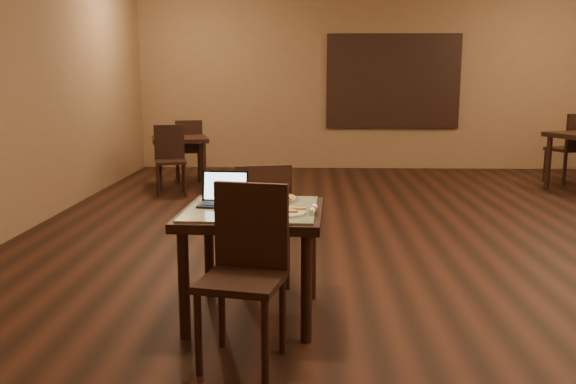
{
  "coord_description": "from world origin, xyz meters",
  "views": [
    {
      "loc": [
        -0.99,
        -5.98,
        1.61
      ],
      "look_at": [
        -1.12,
        -1.94,
        0.85
      ],
      "focal_mm": 38.0,
      "sensor_mm": 36.0,
      "label": 1
    }
  ],
  "objects_px": {
    "chair_main_far": "(262,218)",
    "other_table_b_chair_near": "(170,155)",
    "other_table_a_chair_far": "(572,144)",
    "other_table_b_chair_far": "(189,147)",
    "chair_main_near": "(246,263)",
    "pizza_pan": "(272,200)",
    "tiled_table": "(252,223)",
    "laptop": "(224,196)",
    "other_table_b": "(180,146)"
  },
  "relations": [
    {
      "from": "chair_main_far",
      "to": "other_table_b_chair_near",
      "type": "bearing_deg",
      "value": -79.21
    },
    {
      "from": "other_table_a_chair_far",
      "to": "other_table_b_chair_far",
      "type": "relative_size",
      "value": 1.13
    },
    {
      "from": "chair_main_near",
      "to": "pizza_pan",
      "type": "distance_m",
      "value": 0.88
    },
    {
      "from": "other_table_a_chair_far",
      "to": "other_table_b_chair_far",
      "type": "height_order",
      "value": "other_table_a_chair_far"
    },
    {
      "from": "pizza_pan",
      "to": "other_table_b_chair_near",
      "type": "relative_size",
      "value": 0.41
    },
    {
      "from": "pizza_pan",
      "to": "other_table_b_chair_near",
      "type": "height_order",
      "value": "other_table_b_chair_near"
    },
    {
      "from": "chair_main_near",
      "to": "tiled_table",
      "type": "bearing_deg",
      "value": 103.5
    },
    {
      "from": "laptop",
      "to": "other_table_b_chair_far",
      "type": "height_order",
      "value": "laptop"
    },
    {
      "from": "chair_main_near",
      "to": "other_table_b_chair_far",
      "type": "height_order",
      "value": "chair_main_near"
    },
    {
      "from": "tiled_table",
      "to": "pizza_pan",
      "type": "height_order",
      "value": "pizza_pan"
    },
    {
      "from": "chair_main_near",
      "to": "other_table_b_chair_far",
      "type": "distance_m",
      "value": 6.38
    },
    {
      "from": "pizza_pan",
      "to": "other_table_b",
      "type": "distance_m",
      "value": 5.06
    },
    {
      "from": "other_table_a_chair_far",
      "to": "other_table_b_chair_far",
      "type": "xyz_separation_m",
      "value": [
        -5.91,
        0.11,
        -0.07
      ]
    },
    {
      "from": "chair_main_far",
      "to": "other_table_a_chair_far",
      "type": "relative_size",
      "value": 0.9
    },
    {
      "from": "chair_main_far",
      "to": "other_table_b_chair_far",
      "type": "distance_m",
      "value": 5.2
    },
    {
      "from": "laptop",
      "to": "pizza_pan",
      "type": "xyz_separation_m",
      "value": [
        0.32,
        0.14,
        -0.05
      ]
    },
    {
      "from": "other_table_b",
      "to": "pizza_pan",
      "type": "bearing_deg",
      "value": -86.21
    },
    {
      "from": "chair_main_far",
      "to": "laptop",
      "type": "height_order",
      "value": "laptop"
    },
    {
      "from": "other_table_a_chair_far",
      "to": "other_table_b_chair_near",
      "type": "xyz_separation_m",
      "value": [
        -5.96,
        -1.02,
        -0.07
      ]
    },
    {
      "from": "chair_main_near",
      "to": "other_table_b_chair_far",
      "type": "bearing_deg",
      "value": 115.73
    },
    {
      "from": "laptop",
      "to": "other_table_b_chair_far",
      "type": "bearing_deg",
      "value": 108.39
    },
    {
      "from": "chair_main_far",
      "to": "pizza_pan",
      "type": "bearing_deg",
      "value": 93.69
    },
    {
      "from": "tiled_table",
      "to": "other_table_b_chair_near",
      "type": "distance_m",
      "value": 4.72
    },
    {
      "from": "tiled_table",
      "to": "other_table_b_chair_near",
      "type": "relative_size",
      "value": 1.0
    },
    {
      "from": "chair_main_far",
      "to": "other_table_b_chair_far",
      "type": "relative_size",
      "value": 1.01
    },
    {
      "from": "laptop",
      "to": "other_table_b_chair_near",
      "type": "xyz_separation_m",
      "value": [
        -1.36,
        4.36,
        -0.28
      ]
    },
    {
      "from": "chair_main_far",
      "to": "laptop",
      "type": "bearing_deg",
      "value": 55.55
    },
    {
      "from": "chair_main_far",
      "to": "other_table_a_chair_far",
      "type": "bearing_deg",
      "value": -143.58
    },
    {
      "from": "other_table_b_chair_near",
      "to": "chair_main_near",
      "type": "bearing_deg",
      "value": -88.05
    },
    {
      "from": "other_table_b",
      "to": "laptop",
      "type": "bearing_deg",
      "value": -90.13
    },
    {
      "from": "other_table_a_chair_far",
      "to": "other_table_b",
      "type": "height_order",
      "value": "other_table_a_chair_far"
    },
    {
      "from": "other_table_b_chair_near",
      "to": "chair_main_far",
      "type": "bearing_deg",
      "value": -83.0
    },
    {
      "from": "pizza_pan",
      "to": "other_table_a_chair_far",
      "type": "xyz_separation_m",
      "value": [
        4.27,
        5.24,
        -0.16
      ]
    },
    {
      "from": "other_table_b",
      "to": "other_table_b_chair_far",
      "type": "height_order",
      "value": "other_table_b_chair_far"
    },
    {
      "from": "tiled_table",
      "to": "other_table_a_chair_far",
      "type": "relative_size",
      "value": 0.89
    },
    {
      "from": "chair_main_far",
      "to": "other_table_b",
      "type": "xyz_separation_m",
      "value": [
        -1.56,
        4.4,
        0.07
      ]
    },
    {
      "from": "laptop",
      "to": "other_table_b_chair_near",
      "type": "relative_size",
      "value": 0.35
    },
    {
      "from": "chair_main_far",
      "to": "other_table_b",
      "type": "bearing_deg",
      "value": -82.1
    },
    {
      "from": "other_table_a_chair_far",
      "to": "other_table_b",
      "type": "xyz_separation_m",
      "value": [
        -5.94,
        -0.46,
        0.01
      ]
    },
    {
      "from": "tiled_table",
      "to": "chair_main_near",
      "type": "distance_m",
      "value": 0.62
    },
    {
      "from": "chair_main_near",
      "to": "laptop",
      "type": "xyz_separation_m",
      "value": [
        -0.22,
        0.71,
        0.25
      ]
    },
    {
      "from": "other_table_b",
      "to": "chair_main_near",
      "type": "bearing_deg",
      "value": -89.9
    },
    {
      "from": "other_table_b_chair_near",
      "to": "pizza_pan",
      "type": "bearing_deg",
      "value": -83.61
    },
    {
      "from": "tiled_table",
      "to": "laptop",
      "type": "relative_size",
      "value": 2.84
    },
    {
      "from": "other_table_b_chair_far",
      "to": "chair_main_near",
      "type": "bearing_deg",
      "value": 88.55
    },
    {
      "from": "chair_main_near",
      "to": "chair_main_far",
      "type": "relative_size",
      "value": 1.05
    },
    {
      "from": "chair_main_near",
      "to": "pizza_pan",
      "type": "height_order",
      "value": "chair_main_near"
    },
    {
      "from": "laptop",
      "to": "other_table_a_chair_far",
      "type": "xyz_separation_m",
      "value": [
        4.59,
        5.38,
        -0.21
      ]
    },
    {
      "from": "tiled_table",
      "to": "chair_main_near",
      "type": "height_order",
      "value": "chair_main_near"
    },
    {
      "from": "other_table_b_chair_near",
      "to": "other_table_b_chair_far",
      "type": "height_order",
      "value": "same"
    }
  ]
}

